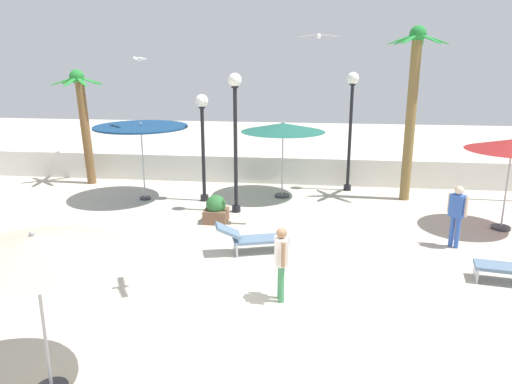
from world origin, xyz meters
TOP-DOWN VIEW (x-y plane):
  - ground_plane at (0.00, 0.00)m, footprint 56.00×56.00m
  - boundary_wall at (0.00, 9.82)m, footprint 25.20×0.30m
  - patio_umbrella_0 at (0.39, 7.92)m, footprint 2.94×2.94m
  - patio_umbrella_1 at (-4.38, 7.01)m, footprint 3.18×3.18m
  - patio_umbrella_2 at (-2.31, -3.13)m, footprint 2.58×2.58m
  - patio_umbrella_3 at (7.00, 5.29)m, footprint 2.53×2.53m
  - palm_tree_0 at (-7.36, 8.94)m, footprint 1.93×1.98m
  - palm_tree_1 at (4.69, 8.11)m, footprint 2.02×1.86m
  - lamp_post_0 at (-0.96, 5.98)m, footprint 0.42×0.42m
  - lamp_post_1 at (2.77, 9.10)m, footprint 0.43×0.43m
  - lamp_post_3 at (-2.26, 7.10)m, footprint 0.44×0.44m
  - lounge_chair_0 at (-0.01, 2.63)m, footprint 1.93×1.08m
  - guest_0 at (5.24, 3.66)m, footprint 0.42×0.42m
  - guest_1 at (0.92, 0.17)m, footprint 0.31×0.55m
  - seagull_1 at (1.52, 4.72)m, footprint 1.03×0.38m
  - seagull_2 at (-4.21, 6.76)m, footprint 0.72×0.83m
  - planter at (-1.40, 4.90)m, footprint 0.70×0.70m

SIDE VIEW (x-z plane):
  - ground_plane at x=0.00m, z-range 0.00..0.00m
  - planter at x=-1.40m, z-range -0.04..0.81m
  - lounge_chair_0 at x=-0.01m, z-range -0.01..0.81m
  - boundary_wall at x=0.00m, z-range 0.00..1.05m
  - guest_1 at x=0.92m, z-range 0.16..1.75m
  - guest_0 at x=5.24m, z-range 0.18..1.85m
  - patio_umbrella_2 at x=-2.31m, z-range 1.05..3.63m
  - patio_umbrella_3 at x=7.00m, z-range 1.11..3.82m
  - patio_umbrella_0 at x=0.39m, z-range 1.12..3.83m
  - patio_umbrella_1 at x=-4.38m, z-range 1.15..3.86m
  - lamp_post_3 at x=-2.26m, z-range 0.68..4.35m
  - palm_tree_0 at x=-7.36m, z-range 0.55..4.95m
  - lamp_post_0 at x=-0.96m, z-range 0.72..5.12m
  - lamp_post_1 at x=2.77m, z-range 0.75..5.09m
  - palm_tree_1 at x=4.69m, z-range 0.60..6.44m
  - seagull_2 at x=-4.21m, z-range 4.73..4.87m
  - seagull_1 at x=1.52m, z-range 5.34..5.48m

